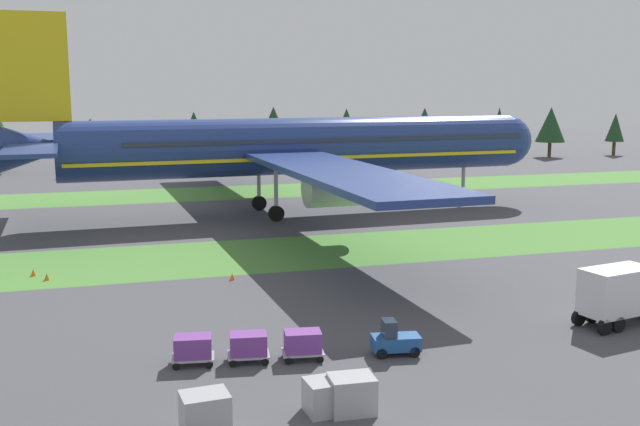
% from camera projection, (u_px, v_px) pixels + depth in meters
% --- Properties ---
extents(grass_strip_near, '(320.00, 13.27, 0.01)m').
position_uv_depth(grass_strip_near, '(275.00, 253.00, 64.92)').
color(grass_strip_near, '#4C8438').
rests_on(grass_strip_near, ground).
extents(grass_strip_far, '(320.00, 13.27, 0.01)m').
position_uv_depth(grass_strip_far, '(212.00, 193.00, 101.38)').
color(grass_strip_far, '#4C8438').
rests_on(grass_strip_far, ground).
extents(airliner, '(63.33, 77.77, 21.72)m').
position_uv_depth(airliner, '(286.00, 146.00, 83.34)').
color(airliner, navy).
rests_on(airliner, ground).
extents(baggage_tug, '(2.77, 1.67, 1.97)m').
position_uv_depth(baggage_tug, '(395.00, 340.00, 40.34)').
color(baggage_tug, '#1E4C8E').
rests_on(baggage_tug, ground).
extents(cargo_dolly_lead, '(2.40, 1.81, 1.55)m').
position_uv_depth(cargo_dolly_lead, '(303.00, 343.00, 39.65)').
color(cargo_dolly_lead, '#A3A3A8').
rests_on(cargo_dolly_lead, ground).
extents(cargo_dolly_second, '(2.40, 1.81, 1.55)m').
position_uv_depth(cargo_dolly_second, '(248.00, 345.00, 39.27)').
color(cargo_dolly_second, '#A3A3A8').
rests_on(cargo_dolly_second, ground).
extents(cargo_dolly_third, '(2.40, 1.81, 1.55)m').
position_uv_depth(cargo_dolly_third, '(193.00, 348.00, 38.89)').
color(cargo_dolly_third, '#A3A3A8').
rests_on(cargo_dolly_third, ground).
extents(catering_truck, '(7.26, 3.54, 3.58)m').
position_uv_depth(catering_truck, '(628.00, 292.00, 45.52)').
color(catering_truck, '#2D333D').
rests_on(catering_truck, ground).
extents(uld_container_0, '(2.11, 1.74, 1.52)m').
position_uv_depth(uld_container_0, '(328.00, 396.00, 33.23)').
color(uld_container_0, '#A3A3A8').
rests_on(uld_container_0, ground).
extents(uld_container_1, '(2.12, 1.75, 1.66)m').
position_uv_depth(uld_container_1, '(205.00, 412.00, 31.41)').
color(uld_container_1, '#A3A3A8').
rests_on(uld_container_1, ground).
extents(uld_container_2, '(2.09, 1.72, 1.69)m').
position_uv_depth(uld_container_2, '(352.00, 394.00, 33.20)').
color(uld_container_2, '#A3A3A8').
rests_on(uld_container_2, ground).
extents(taxiway_marker_0, '(0.44, 0.44, 0.54)m').
position_uv_depth(taxiway_marker_0, '(33.00, 272.00, 57.19)').
color(taxiway_marker_0, orange).
rests_on(taxiway_marker_0, ground).
extents(taxiway_marker_1, '(0.44, 0.44, 0.54)m').
position_uv_depth(taxiway_marker_1, '(47.00, 277.00, 55.92)').
color(taxiway_marker_1, orange).
rests_on(taxiway_marker_1, ground).
extents(taxiway_marker_2, '(0.44, 0.44, 0.50)m').
position_uv_depth(taxiway_marker_2, '(232.00, 277.00, 55.98)').
color(taxiway_marker_2, orange).
rests_on(taxiway_marker_2, ground).
extents(distant_tree_line, '(187.36, 11.01, 12.59)m').
position_uv_depth(distant_tree_line, '(157.00, 130.00, 128.74)').
color(distant_tree_line, '#4C3823').
rests_on(distant_tree_line, ground).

